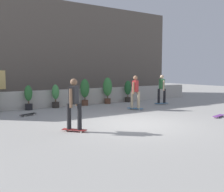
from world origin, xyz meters
The scene contains 13 objects.
ground_plane centered at (0.00, 0.00, 0.00)m, with size 48.00×48.00×0.00m, color #9E9B96.
planter_wall centered at (0.00, 6.00, 0.45)m, with size 18.00×0.40×0.90m, color #B2ADA3.
building_backdrop centered at (-0.01, 10.00, 3.25)m, with size 20.00×2.08×6.50m.
potted_plant_1 centered at (-2.26, 5.55, 0.66)m, with size 0.38×0.38×1.23m.
potted_plant_2 centered at (-0.86, 5.55, 0.65)m, with size 0.38×0.38×1.22m.
potted_plant_3 centered at (0.85, 5.55, 0.86)m, with size 0.50×0.50×1.48m.
potted_plant_4 centered at (2.35, 5.55, 0.90)m, with size 0.53×0.53×1.54m.
potted_plant_5 centered at (3.84, 5.55, 0.74)m, with size 0.43×0.43×1.32m.
skater_far_right centered at (4.77, 3.54, 0.94)m, with size 0.82×0.54×1.70m.
skater_by_wall_right centered at (2.20, 2.74, 0.94)m, with size 0.57×0.79×1.70m.
skater_far_left centered at (-2.40, 0.04, 0.94)m, with size 0.68×0.73×1.70m.
skateboard_near_camera centered at (-2.76, 3.90, 0.06)m, with size 0.81×0.53×0.08m.
skateboard_aside centered at (3.78, -0.88, 0.06)m, with size 0.82×0.38×0.08m.
Camera 1 is at (-5.96, -7.56, 1.95)m, focal length 42.51 mm.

